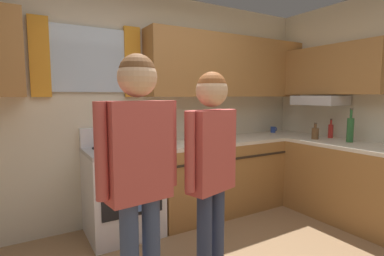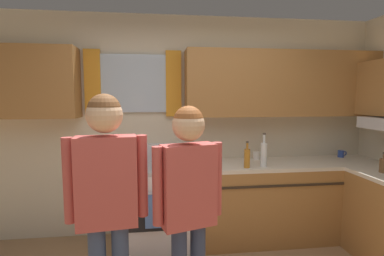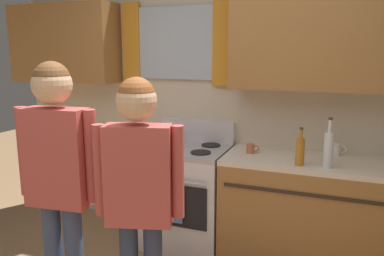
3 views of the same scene
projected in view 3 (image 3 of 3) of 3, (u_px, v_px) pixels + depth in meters
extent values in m
cube|color=beige|center=(238.00, 99.00, 3.47)|extent=(4.60, 0.10, 2.60)
cube|color=silver|center=(176.00, 43.00, 3.52)|extent=(0.74, 0.03, 0.66)
cube|color=orange|center=(132.00, 44.00, 3.67)|extent=(0.18, 0.04, 0.76)
cube|color=orange|center=(223.00, 43.00, 3.35)|extent=(0.18, 0.04, 0.76)
cube|color=#9E6B38|center=(64.00, 44.00, 3.80)|extent=(1.13, 0.32, 0.76)
cube|color=#9E6B38|center=(371.00, 224.00, 2.90)|extent=(2.28, 0.62, 0.86)
cube|color=beige|center=(377.00, 168.00, 2.82)|extent=(2.28, 0.62, 0.04)
cube|color=#2D2319|center=(378.00, 204.00, 2.56)|extent=(2.16, 0.01, 0.02)
cube|color=silver|center=(187.00, 198.00, 3.44)|extent=(0.71, 0.62, 0.86)
cube|color=black|center=(173.00, 205.00, 3.14)|extent=(0.59, 0.01, 0.36)
cylinder|color=#ADADB2|center=(171.00, 181.00, 3.08)|extent=(0.59, 0.02, 0.02)
cube|color=#ADADB2|center=(187.00, 150.00, 3.35)|extent=(0.71, 0.62, 0.04)
cube|color=silver|center=(198.00, 131.00, 3.58)|extent=(0.71, 0.08, 0.20)
cylinder|color=black|center=(162.00, 149.00, 3.28)|extent=(0.17, 0.17, 0.01)
cylinder|color=black|center=(201.00, 152.00, 3.16)|extent=(0.17, 0.17, 0.01)
cylinder|color=black|center=(175.00, 142.00, 3.53)|extent=(0.17, 0.17, 0.01)
cylinder|color=black|center=(211.00, 145.00, 3.41)|extent=(0.17, 0.17, 0.01)
cube|color=#4C72B7|center=(171.00, 202.00, 3.10)|extent=(0.20, 0.02, 0.34)
cylinder|color=silver|center=(328.00, 150.00, 2.74)|extent=(0.07, 0.07, 0.26)
cylinder|color=silver|center=(330.00, 126.00, 2.71)|extent=(0.03, 0.03, 0.09)
cylinder|color=#3F382D|center=(331.00, 119.00, 2.70)|extent=(0.03, 0.03, 0.02)
cylinder|color=#B27223|center=(300.00, 152.00, 2.79)|extent=(0.06, 0.06, 0.20)
cylinder|color=#B27223|center=(301.00, 134.00, 2.77)|extent=(0.02, 0.02, 0.07)
cylinder|color=#3F382D|center=(301.00, 129.00, 2.76)|extent=(0.03, 0.03, 0.02)
cylinder|color=white|center=(335.00, 150.00, 3.08)|extent=(0.08, 0.08, 0.09)
torus|color=white|center=(342.00, 150.00, 3.06)|extent=(0.07, 0.01, 0.07)
cylinder|color=#B76642|center=(250.00, 148.00, 3.15)|extent=(0.07, 0.07, 0.08)
torus|color=#B76642|center=(256.00, 149.00, 3.14)|extent=(0.06, 0.01, 0.06)
cube|color=#BF4C47|center=(57.00, 158.00, 2.22)|extent=(0.39, 0.20, 0.58)
cylinder|color=#BF4C47|center=(92.00, 156.00, 2.16)|extent=(0.07, 0.07, 0.54)
cylinder|color=#BF4C47|center=(24.00, 151.00, 2.27)|extent=(0.07, 0.07, 0.54)
sphere|color=#DBAD84|center=(52.00, 85.00, 2.14)|extent=(0.23, 0.23, 0.23)
sphere|color=brown|center=(52.00, 80.00, 2.13)|extent=(0.21, 0.21, 0.21)
cube|color=#BF4C47|center=(139.00, 175.00, 2.07)|extent=(0.39, 0.25, 0.56)
cylinder|color=#BF4C47|center=(178.00, 172.00, 2.04)|extent=(0.07, 0.07, 0.51)
cylinder|color=#BF4C47|center=(100.00, 170.00, 2.08)|extent=(0.07, 0.07, 0.51)
sphere|color=#DBAD84|center=(137.00, 101.00, 1.99)|extent=(0.22, 0.22, 0.22)
sphere|color=brown|center=(137.00, 96.00, 1.98)|extent=(0.20, 0.20, 0.20)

